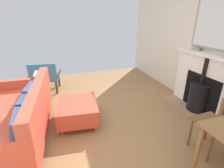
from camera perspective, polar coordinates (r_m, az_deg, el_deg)
name	(u,v)px	position (r m, az deg, el deg)	size (l,w,h in m)	color
ground_plane	(79,123)	(3.04, -11.20, -13.04)	(5.00, 5.45, 0.01)	olive
wall_left	(206,39)	(3.72, 29.55, 13.30)	(0.12, 5.45, 2.65)	beige
fireplace	(204,88)	(3.56, 28.97, -1.06)	(0.51, 1.48, 1.11)	#9E7A5B
mirror_over_mantel	(223,23)	(3.41, 33.81, 16.90)	(0.04, 1.15, 0.90)	gray
mantel_bowl_near	(196,49)	(3.64, 26.73, 10.61)	(0.17, 0.17, 0.05)	#9E9384
sofa	(19,116)	(2.85, -29.23, -9.53)	(1.03, 1.94, 0.83)	#B2B2B7
ottoman	(78,110)	(2.96, -11.66, -8.66)	(0.75, 0.84, 0.37)	#B2B2B7
armchair_accent	(45,75)	(4.25, -22.03, 2.75)	(0.76, 0.67, 0.76)	#4C3321
dining_chair_near_fireplace	(220,121)	(2.48, 33.10, -10.54)	(0.41, 0.41, 0.91)	brown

